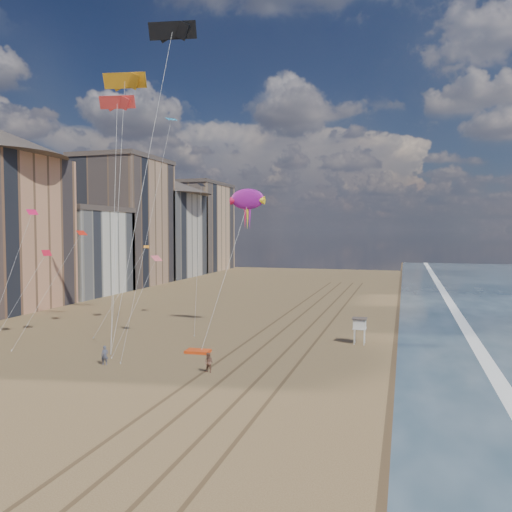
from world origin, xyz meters
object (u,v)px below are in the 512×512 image
(grounded_kite, at_px, (198,351))
(show_kite, at_px, (247,199))
(kite_flyer_a, at_px, (105,355))
(lifeguard_stand, at_px, (360,324))
(kite_flyer_b, at_px, (209,363))

(grounded_kite, distance_m, show_kite, 19.59)
(grounded_kite, height_order, kite_flyer_a, kite_flyer_a)
(lifeguard_stand, bearing_deg, grounded_kite, -150.56)
(kite_flyer_b, bearing_deg, show_kite, 103.91)
(grounded_kite, distance_m, kite_flyer_b, 7.36)
(grounded_kite, xyz_separation_m, kite_flyer_b, (3.74, -6.30, 0.74))
(kite_flyer_a, bearing_deg, lifeguard_stand, 18.03)
(show_kite, bearing_deg, lifeguard_stand, -10.10)
(kite_flyer_b, bearing_deg, kite_flyer_a, -170.25)
(lifeguard_stand, bearing_deg, kite_flyer_a, -144.82)
(kite_flyer_a, relative_size, kite_flyer_b, 1.01)
(kite_flyer_a, bearing_deg, grounded_kite, 28.99)
(show_kite, xyz_separation_m, kite_flyer_b, (1.97, -17.43, -15.28))
(lifeguard_stand, bearing_deg, show_kite, 169.90)
(grounded_kite, relative_size, kite_flyer_b, 1.39)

